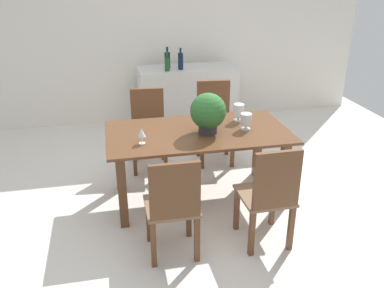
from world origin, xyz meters
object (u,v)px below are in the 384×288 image
(chair_near_left, at_px, (173,204))
(crystal_vase_center_near, at_px, (239,111))
(wine_bottle_green, at_px, (181,61))
(flower_centerpiece, at_px, (208,112))
(wine_glass, at_px, (142,133))
(wine_bottle_tall, at_px, (167,64))
(crystal_vase_left, at_px, (246,120))
(chair_near_right, at_px, (270,193))
(dining_table, at_px, (198,142))
(chair_far_right, at_px, (214,118))
(kitchen_counter, at_px, (187,98))
(chair_far_left, at_px, (148,125))
(wine_bottle_dark, at_px, (167,60))

(chair_near_left, xyz_separation_m, crystal_vase_center_near, (0.90, 1.13, 0.36))
(crystal_vase_center_near, bearing_deg, chair_near_left, -128.58)
(wine_bottle_green, bearing_deg, flower_centerpiece, -92.98)
(wine_glass, height_order, wine_bottle_green, wine_bottle_green)
(flower_centerpiece, relative_size, wine_bottle_green, 1.33)
(wine_bottle_tall, height_order, wine_bottle_green, wine_bottle_green)
(crystal_vase_left, relative_size, wine_bottle_green, 0.55)
(chair_near_right, relative_size, wine_bottle_green, 3.17)
(dining_table, relative_size, chair_far_right, 1.83)
(chair_near_left, relative_size, wine_bottle_green, 3.09)
(dining_table, height_order, wine_bottle_tall, wine_bottle_tall)
(crystal_vase_left, bearing_deg, wine_bottle_green, 98.30)
(wine_glass, bearing_deg, kitchen_counter, 68.53)
(chair_near_left, relative_size, wine_bottle_tall, 3.44)
(chair_far_left, height_order, chair_near_left, chair_far_left)
(chair_near_left, xyz_separation_m, wine_bottle_tall, (0.40, 2.83, 0.51))
(chair_near_left, distance_m, wine_bottle_dark, 3.09)
(wine_bottle_green, bearing_deg, kitchen_counter, 40.18)
(chair_far_left, relative_size, chair_near_right, 0.97)
(crystal_vase_left, bearing_deg, dining_table, 174.37)
(flower_centerpiece, xyz_separation_m, wine_bottle_tall, (-0.10, 1.96, 0.06))
(chair_near_right, xyz_separation_m, wine_bottle_green, (-0.22, 2.90, 0.52))
(wine_bottle_dark, bearing_deg, crystal_vase_left, -77.76)
(chair_near_left, height_order, crystal_vase_left, chair_near_left)
(chair_far_left, distance_m, crystal_vase_left, 1.37)
(dining_table, bearing_deg, chair_near_right, -66.17)
(chair_near_right, bearing_deg, chair_far_left, -67.41)
(dining_table, relative_size, wine_bottle_green, 6.01)
(dining_table, xyz_separation_m, crystal_vase_left, (0.49, -0.05, 0.23))
(flower_centerpiece, height_order, wine_glass, flower_centerpiece)
(chair_far_left, bearing_deg, wine_bottle_tall, 72.32)
(chair_near_right, relative_size, wine_bottle_tall, 3.54)
(chair_near_left, bearing_deg, wine_bottle_green, -101.48)
(chair_far_left, relative_size, wine_bottle_tall, 3.45)
(chair_near_right, bearing_deg, crystal_vase_center_near, -94.93)
(dining_table, height_order, chair_far_right, chair_far_right)
(flower_centerpiece, distance_m, crystal_vase_center_near, 0.49)
(chair_near_left, bearing_deg, wine_glass, -76.90)
(crystal_vase_left, distance_m, wine_bottle_tall, 2.02)
(wine_bottle_dark, bearing_deg, chair_near_right, -82.65)
(wine_bottle_green, bearing_deg, dining_table, -95.61)
(flower_centerpiece, bearing_deg, chair_near_left, -119.93)
(wine_glass, bearing_deg, wine_bottle_dark, 75.22)
(chair_near_left, relative_size, chair_near_right, 0.97)
(wine_bottle_green, relative_size, wine_bottle_dark, 1.01)
(dining_table, xyz_separation_m, wine_glass, (-0.58, -0.19, 0.23))
(chair_near_right, height_order, flower_centerpiece, flower_centerpiece)
(chair_far_left, height_order, wine_glass, chair_far_left)
(chair_far_right, distance_m, wine_glass, 1.54)
(chair_far_right, height_order, wine_bottle_green, wine_bottle_green)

